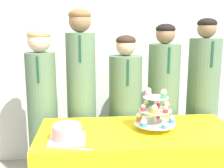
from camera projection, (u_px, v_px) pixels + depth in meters
wall_back at (121, 38)px, 3.03m from camera, size 9.00×0.06×2.70m
round_cake at (67, 131)px, 1.87m from camera, size 0.24×0.24×0.13m
cake_knife at (69, 148)px, 1.74m from camera, size 0.22×0.07×0.01m
cupcake_stand at (155, 111)px, 2.06m from camera, size 0.31×0.31×0.31m
student_0 at (43, 112)px, 2.51m from camera, size 0.26×0.27×1.45m
student_1 at (82, 103)px, 2.53m from camera, size 0.26×0.26×1.62m
student_2 at (125, 116)px, 2.59m from camera, size 0.29×0.30×1.40m
student_3 at (163, 110)px, 2.61m from camera, size 0.29×0.29×1.49m
student_4 at (202, 106)px, 2.63m from camera, size 0.29×0.29×1.54m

